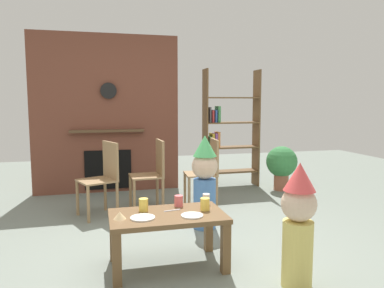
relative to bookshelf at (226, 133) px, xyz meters
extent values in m
plane|color=gray|center=(-1.24, -2.40, -0.89)|extent=(12.00, 12.00, 0.00)
cube|color=brown|center=(-1.88, 0.20, 0.31)|extent=(2.20, 0.18, 2.40)
cube|color=black|center=(-1.88, 0.10, -0.54)|extent=(0.70, 0.02, 0.60)
cube|color=brown|center=(-1.88, 0.06, 0.06)|extent=(1.10, 0.10, 0.04)
cylinder|color=black|center=(-1.85, 0.08, 0.66)|extent=(0.24, 0.04, 0.24)
cube|color=brown|center=(-0.36, 0.00, 0.06)|extent=(0.02, 0.28, 1.90)
cube|color=brown|center=(0.52, 0.00, 0.06)|extent=(0.02, 0.28, 1.90)
cube|color=brown|center=(0.08, 0.00, -0.64)|extent=(0.86, 0.28, 0.02)
cube|color=brown|center=(0.08, 0.00, -0.24)|extent=(0.86, 0.28, 0.02)
cube|color=brown|center=(0.08, 0.00, 0.16)|extent=(0.86, 0.28, 0.02)
cube|color=brown|center=(0.08, 0.00, 0.56)|extent=(0.86, 0.28, 0.02)
cube|color=#B23333|center=(-0.30, 0.00, -0.51)|extent=(0.03, 0.20, 0.23)
cube|color=#3359A5|center=(-0.25, 0.00, -0.53)|extent=(0.04, 0.20, 0.20)
cube|color=#3F8C4C|center=(-0.29, 0.00, -0.14)|extent=(0.03, 0.20, 0.18)
cube|color=gold|center=(-0.25, 0.00, -0.12)|extent=(0.04, 0.20, 0.22)
cube|color=#8C4C99|center=(-0.20, 0.00, -0.12)|extent=(0.04, 0.20, 0.22)
cube|color=#D87F3F|center=(-0.15, 0.00, -0.11)|extent=(0.04, 0.20, 0.25)
cube|color=#4C4C51|center=(-0.30, 0.00, 0.29)|extent=(0.02, 0.20, 0.24)
cube|color=#B23333|center=(-0.25, 0.00, 0.27)|extent=(0.03, 0.20, 0.19)
cube|color=#3359A5|center=(-0.20, 0.00, 0.27)|extent=(0.03, 0.20, 0.20)
cube|color=#3F8C4C|center=(-0.15, 0.00, 0.30)|extent=(0.04, 0.20, 0.26)
cube|color=brown|center=(-1.48, -2.69, -0.45)|extent=(0.95, 0.56, 0.04)
cube|color=brown|center=(-1.91, -2.93, -0.68)|extent=(0.07, 0.07, 0.42)
cube|color=brown|center=(-1.05, -2.93, -0.68)|extent=(0.07, 0.07, 0.42)
cube|color=brown|center=(-1.91, -2.45, -0.68)|extent=(0.07, 0.07, 0.42)
cube|color=brown|center=(-1.05, -2.45, -0.68)|extent=(0.07, 0.07, 0.42)
cylinder|color=#F2CC4C|center=(-1.66, -2.57, -0.38)|extent=(0.08, 0.08, 0.11)
cylinder|color=#F2CC4C|center=(-1.15, -2.67, -0.38)|extent=(0.08, 0.08, 0.11)
cylinder|color=#E5666B|center=(-1.34, -2.49, -0.38)|extent=(0.08, 0.08, 0.10)
cylinder|color=silver|center=(-1.08, -2.50, -0.38)|extent=(0.07, 0.07, 0.10)
cylinder|color=white|center=(-1.30, -2.81, -0.42)|extent=(0.18, 0.18, 0.01)
cylinder|color=white|center=(-1.69, -2.76, -0.42)|extent=(0.20, 0.20, 0.01)
cone|color=#EAC68C|center=(-1.87, -2.73, -0.40)|extent=(0.10, 0.10, 0.06)
cube|color=silver|center=(-1.42, -2.62, -0.43)|extent=(0.15, 0.05, 0.01)
cylinder|color=#E0CC66|center=(-0.60, -3.27, -0.64)|extent=(0.23, 0.23, 0.51)
sphere|color=beige|center=(-0.60, -3.27, -0.25)|extent=(0.26, 0.26, 0.26)
cone|color=#EA4C4C|center=(-0.60, -3.27, -0.05)|extent=(0.24, 0.24, 0.21)
cylinder|color=#4C7FC6|center=(-0.91, -1.84, -0.61)|extent=(0.25, 0.25, 0.55)
sphere|color=beige|center=(-0.91, -1.84, -0.20)|extent=(0.28, 0.28, 0.28)
cone|color=#4CB766|center=(-0.91, -1.84, 0.02)|extent=(0.26, 0.26, 0.23)
cube|color=#9E7A51|center=(-2.05, -1.11, -0.45)|extent=(0.52, 0.52, 0.02)
cube|color=#9E7A51|center=(-1.88, -1.04, -0.21)|extent=(0.18, 0.38, 0.45)
cylinder|color=#9E7A51|center=(-2.28, -1.01, -0.67)|extent=(0.04, 0.04, 0.43)
cylinder|color=#9E7A51|center=(-2.15, -1.35, -0.67)|extent=(0.04, 0.04, 0.43)
cylinder|color=#9E7A51|center=(-1.95, -0.88, -0.67)|extent=(0.04, 0.04, 0.43)
cylinder|color=#9E7A51|center=(-1.82, -1.21, -0.67)|extent=(0.04, 0.04, 0.43)
cube|color=#9E7A51|center=(-1.44, -0.98, -0.45)|extent=(0.42, 0.42, 0.02)
cube|color=#9E7A51|center=(-1.25, -0.97, -0.21)|extent=(0.05, 0.40, 0.45)
cylinder|color=#9E7A51|center=(-1.62, -0.81, -0.67)|extent=(0.04, 0.04, 0.43)
cylinder|color=#9E7A51|center=(-1.61, -1.17, -0.67)|extent=(0.04, 0.04, 0.43)
cylinder|color=#9E7A51|center=(-1.26, -0.79, -0.67)|extent=(0.04, 0.04, 0.43)
cylinder|color=#9E7A51|center=(-1.25, -1.15, -0.67)|extent=(0.04, 0.04, 0.43)
cube|color=#9E7A51|center=(-0.72, -1.02, -0.45)|extent=(0.43, 0.43, 0.02)
cube|color=#9E7A51|center=(-0.54, -1.04, -0.21)|extent=(0.06, 0.40, 0.45)
cylinder|color=#9E7A51|center=(-0.89, -0.83, -0.67)|extent=(0.04, 0.04, 0.43)
cylinder|color=#9E7A51|center=(-0.92, -1.18, -0.67)|extent=(0.04, 0.04, 0.43)
cylinder|color=#9E7A51|center=(-0.53, -0.86, -0.67)|extent=(0.04, 0.04, 0.43)
cylinder|color=#9E7A51|center=(-0.56, -1.21, -0.67)|extent=(0.04, 0.04, 0.43)
cylinder|color=#9E5B42|center=(0.76, -0.44, -0.76)|extent=(0.23, 0.23, 0.25)
sphere|color=#388445|center=(0.76, -0.44, -0.44)|extent=(0.48, 0.48, 0.48)
camera|label=1|loc=(-2.03, -5.65, 0.50)|focal=34.70mm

